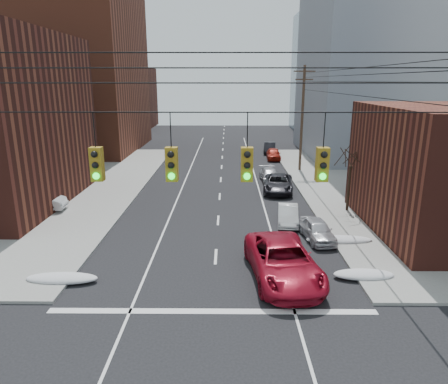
{
  "coord_description": "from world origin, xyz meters",
  "views": [
    {
      "loc": [
        0.62,
        -8.46,
        9.45
      ],
      "look_at": [
        0.44,
        14.67,
        3.0
      ],
      "focal_mm": 32.0,
      "sensor_mm": 36.0,
      "label": 1
    }
  ],
  "objects_px": {
    "parked_car_e": "(274,154)",
    "red_pickup": "(283,261)",
    "lot_car_a": "(34,201)",
    "parked_car_a": "(317,230)",
    "parked_car_d": "(270,175)",
    "lot_car_b": "(39,186)",
    "parked_car_c": "(278,183)",
    "parked_car_b": "(288,215)",
    "parked_car_f": "(270,148)"
  },
  "relations": [
    {
      "from": "parked_car_e",
      "to": "red_pickup",
      "type": "bearing_deg",
      "value": -92.71
    },
    {
      "from": "lot_car_a",
      "to": "parked_car_e",
      "type": "bearing_deg",
      "value": -47.79
    },
    {
      "from": "parked_car_a",
      "to": "parked_car_d",
      "type": "height_order",
      "value": "parked_car_a"
    },
    {
      "from": "parked_car_e",
      "to": "lot_car_b",
      "type": "distance_m",
      "value": 27.29
    },
    {
      "from": "lot_car_a",
      "to": "parked_car_d",
      "type": "bearing_deg",
      "value": -66.31
    },
    {
      "from": "parked_car_c",
      "to": "parked_car_d",
      "type": "bearing_deg",
      "value": 102.83
    },
    {
      "from": "parked_car_c",
      "to": "parked_car_a",
      "type": "bearing_deg",
      "value": -77.1
    },
    {
      "from": "parked_car_a",
      "to": "parked_car_b",
      "type": "xyz_separation_m",
      "value": [
        -1.37,
        2.94,
        -0.02
      ]
    },
    {
      "from": "red_pickup",
      "to": "lot_car_a",
      "type": "bearing_deg",
      "value": 143.0
    },
    {
      "from": "parked_car_a",
      "to": "parked_car_f",
      "type": "height_order",
      "value": "parked_car_f"
    },
    {
      "from": "parked_car_c",
      "to": "parked_car_f",
      "type": "height_order",
      "value": "parked_car_c"
    },
    {
      "from": "red_pickup",
      "to": "parked_car_c",
      "type": "relative_size",
      "value": 1.23
    },
    {
      "from": "red_pickup",
      "to": "parked_car_f",
      "type": "relative_size",
      "value": 1.53
    },
    {
      "from": "parked_car_d",
      "to": "lot_car_b",
      "type": "height_order",
      "value": "lot_car_b"
    },
    {
      "from": "parked_car_a",
      "to": "red_pickup",
      "type": "bearing_deg",
      "value": -126.18
    },
    {
      "from": "parked_car_d",
      "to": "parked_car_e",
      "type": "bearing_deg",
      "value": 78.88
    },
    {
      "from": "parked_car_d",
      "to": "parked_car_e",
      "type": "xyz_separation_m",
      "value": [
        1.6,
        11.24,
        0.08
      ]
    },
    {
      "from": "parked_car_d",
      "to": "red_pickup",
      "type": "bearing_deg",
      "value": -97.13
    },
    {
      "from": "red_pickup",
      "to": "parked_car_a",
      "type": "xyz_separation_m",
      "value": [
        2.79,
        4.96,
        -0.27
      ]
    },
    {
      "from": "parked_car_a",
      "to": "parked_car_c",
      "type": "distance_m",
      "value": 11.14
    },
    {
      "from": "lot_car_b",
      "to": "parked_car_b",
      "type": "bearing_deg",
      "value": -121.5
    },
    {
      "from": "parked_car_b",
      "to": "lot_car_b",
      "type": "bearing_deg",
      "value": 169.21
    },
    {
      "from": "parked_car_f",
      "to": "lot_car_a",
      "type": "relative_size",
      "value": 0.97
    },
    {
      "from": "parked_car_a",
      "to": "parked_car_c",
      "type": "height_order",
      "value": "parked_car_c"
    },
    {
      "from": "lot_car_b",
      "to": "parked_car_f",
      "type": "bearing_deg",
      "value": -59.01
    },
    {
      "from": "lot_car_b",
      "to": "red_pickup",
      "type": "bearing_deg",
      "value": -141.34
    },
    {
      "from": "lot_car_a",
      "to": "parked_car_a",
      "type": "bearing_deg",
      "value": -108.54
    },
    {
      "from": "parked_car_c",
      "to": "parked_car_f",
      "type": "distance_m",
      "value": 19.66
    },
    {
      "from": "parked_car_e",
      "to": "lot_car_a",
      "type": "bearing_deg",
      "value": -130.88
    },
    {
      "from": "red_pickup",
      "to": "lot_car_a",
      "type": "xyz_separation_m",
      "value": [
        -17.01,
        10.07,
        -0.03
      ]
    },
    {
      "from": "parked_car_c",
      "to": "red_pickup",
      "type": "bearing_deg",
      "value": -88.66
    },
    {
      "from": "parked_car_e",
      "to": "lot_car_b",
      "type": "relative_size",
      "value": 0.74
    },
    {
      "from": "parked_car_e",
      "to": "lot_car_b",
      "type": "bearing_deg",
      "value": -139.43
    },
    {
      "from": "parked_car_f",
      "to": "parked_car_a",
      "type": "bearing_deg",
      "value": -83.19
    },
    {
      "from": "parked_car_a",
      "to": "parked_car_c",
      "type": "bearing_deg",
      "value": 88.47
    },
    {
      "from": "parked_car_d",
      "to": "parked_car_e",
      "type": "height_order",
      "value": "parked_car_e"
    },
    {
      "from": "parked_car_a",
      "to": "parked_car_e",
      "type": "distance_m",
      "value": 26.05
    },
    {
      "from": "parked_car_a",
      "to": "parked_car_c",
      "type": "xyz_separation_m",
      "value": [
        -1.03,
        11.09,
        0.1
      ]
    },
    {
      "from": "parked_car_f",
      "to": "lot_car_a",
      "type": "xyz_separation_m",
      "value": [
        -20.03,
        -25.6,
        0.18
      ]
    },
    {
      "from": "lot_car_a",
      "to": "parked_car_f",
      "type": "bearing_deg",
      "value": -42.09
    },
    {
      "from": "parked_car_b",
      "to": "parked_car_d",
      "type": "relative_size",
      "value": 0.89
    },
    {
      "from": "parked_car_c",
      "to": "lot_car_a",
      "type": "distance_m",
      "value": 19.7
    },
    {
      "from": "parked_car_e",
      "to": "lot_car_a",
      "type": "distance_m",
      "value": 28.97
    },
    {
      "from": "parked_car_c",
      "to": "lot_car_b",
      "type": "bearing_deg",
      "value": -167.5
    },
    {
      "from": "parked_car_b",
      "to": "parked_car_e",
      "type": "xyz_separation_m",
      "value": [
        1.6,
        23.11,
        0.08
      ]
    },
    {
      "from": "parked_car_c",
      "to": "parked_car_e",
      "type": "height_order",
      "value": "parked_car_c"
    },
    {
      "from": "parked_car_a",
      "to": "lot_car_a",
      "type": "xyz_separation_m",
      "value": [
        -19.8,
        5.11,
        0.24
      ]
    },
    {
      "from": "parked_car_a",
      "to": "parked_car_f",
      "type": "xyz_separation_m",
      "value": [
        0.23,
        30.71,
        0.07
      ]
    },
    {
      "from": "parked_car_a",
      "to": "parked_car_b",
      "type": "height_order",
      "value": "parked_car_a"
    },
    {
      "from": "red_pickup",
      "to": "parked_car_f",
      "type": "distance_m",
      "value": 35.8
    }
  ]
}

